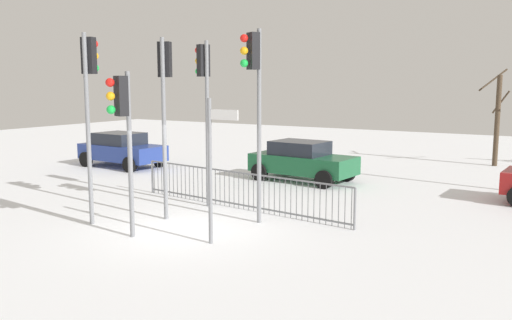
{
  "coord_description": "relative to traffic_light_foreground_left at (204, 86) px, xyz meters",
  "views": [
    {
      "loc": [
        8.26,
        -10.08,
        3.57
      ],
      "look_at": [
        0.65,
        2.46,
        1.48
      ],
      "focal_mm": 37.92,
      "sensor_mm": 36.0,
      "label": 1
    }
  ],
  "objects": [
    {
      "name": "traffic_light_rear_right",
      "position": [
        0.02,
        -1.71,
        -0.02
      ],
      "size": [
        0.38,
        0.54,
        4.72
      ],
      "rotation": [
        0.0,
        0.0,
        0.36
      ],
      "color": "slate",
      "rests_on": "ground"
    },
    {
      "name": "bare_tree_centre",
      "position": [
        6.2,
        12.78,
        -1.39
      ],
      "size": [
        1.75,
        1.65,
        4.2
      ],
      "color": "#473828",
      "rests_on": "ground"
    },
    {
      "name": "direction_sign_post",
      "position": [
        2.43,
        -3.01,
        -1.66
      ],
      "size": [
        0.79,
        0.09,
        3.25
      ],
      "rotation": [
        0.0,
        0.0,
        -0.0
      ],
      "color": "slate",
      "rests_on": "ground"
    },
    {
      "name": "car_blue_mid",
      "position": [
        -7.5,
        4.1,
        -2.71
      ],
      "size": [
        3.88,
        2.08,
        1.47
      ],
      "rotation": [
        0.0,
        0.0,
        -0.05
      ],
      "color": "navy",
      "rests_on": "ground"
    },
    {
      "name": "car_green_near",
      "position": [
        0.63,
        5.08,
        -2.71
      ],
      "size": [
        3.92,
        2.18,
        1.47
      ],
      "rotation": [
        0.0,
        0.0,
        -0.08
      ],
      "color": "#195933",
      "rests_on": "ground"
    },
    {
      "name": "pedestrian_guard_railing",
      "position": [
        1.06,
        0.16,
        -2.93
      ],
      "size": [
        7.41,
        0.95,
        1.07
      ],
      "rotation": [
        0.0,
        0.0,
        -0.12
      ],
      "color": "slate",
      "rests_on": "ground"
    },
    {
      "name": "ground_plane",
      "position": [
        1.09,
        -2.46,
        -3.48
      ],
      "size": [
        60.0,
        60.0,
        0.0
      ],
      "primitive_type": "plane",
      "color": "white"
    },
    {
      "name": "traffic_light_rear_left",
      "position": [
        2.29,
        -0.99,
        0.1
      ],
      "size": [
        0.43,
        0.51,
        4.9
      ],
      "rotation": [
        0.0,
        0.0,
        2.59
      ],
      "color": "slate",
      "rests_on": "ground"
    },
    {
      "name": "traffic_light_foreground_right",
      "position": [
        0.44,
        -3.68,
        -0.67
      ],
      "size": [
        0.38,
        0.54,
        3.83
      ],
      "rotation": [
        0.0,
        0.0,
        2.76
      ],
      "color": "slate",
      "rests_on": "ground"
    },
    {
      "name": "traffic_light_mid_left",
      "position": [
        -1.27,
        -3.07,
        0.03
      ],
      "size": [
        0.36,
        0.56,
        4.8
      ],
      "rotation": [
        0.0,
        0.0,
        0.24
      ],
      "color": "slate",
      "rests_on": "ground"
    },
    {
      "name": "traffic_light_foreground_left",
      "position": [
        0.0,
        0.0,
        0.0
      ],
      "size": [
        0.55,
        0.37,
        4.76
      ],
      "rotation": [
        0.0,
        0.0,
        1.23
      ],
      "color": "slate",
      "rests_on": "ground"
    }
  ]
}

